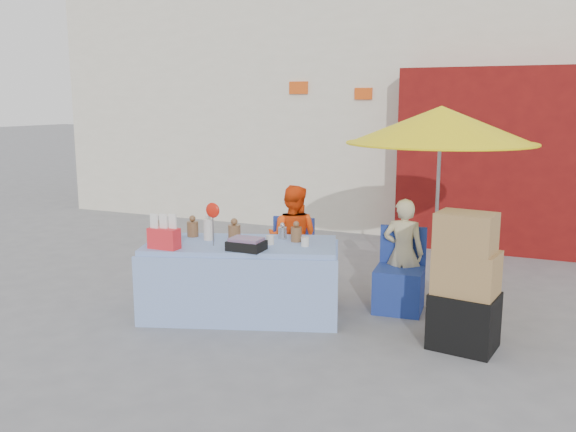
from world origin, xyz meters
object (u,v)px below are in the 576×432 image
at_px(market_table, 241,278).
at_px(vendor_orange, 293,239).
at_px(box_stack, 465,287).
at_px(vendor_beige, 403,253).
at_px(chair_left, 288,273).
at_px(umbrella, 441,126).
at_px(chair_right, 399,286).

bearing_deg(market_table, vendor_orange, 58.67).
relative_size(market_table, box_stack, 1.76).
bearing_deg(vendor_beige, chair_left, 1.17).
distance_m(vendor_beige, box_stack, 1.15).
bearing_deg(vendor_beige, umbrella, -158.39).
bearing_deg(umbrella, market_table, -149.23).
distance_m(chair_right, vendor_orange, 1.31).
height_order(chair_left, umbrella, umbrella).
distance_m(umbrella, box_stack, 1.74).
relative_size(chair_left, vendor_orange, 0.69).
relative_size(market_table, umbrella, 1.02).
height_order(vendor_orange, box_stack, vendor_orange).
distance_m(chair_left, vendor_beige, 1.30).
xyz_separation_m(chair_left, vendor_orange, (0.00, 0.13, 0.36)).
bearing_deg(vendor_beige, vendor_orange, -4.96).
relative_size(vendor_orange, vendor_beige, 1.06).
relative_size(chair_right, vendor_orange, 0.69).
height_order(market_table, umbrella, umbrella).
bearing_deg(umbrella, vendor_beige, -153.43).
relative_size(chair_right, vendor_beige, 0.74).
height_order(chair_left, vendor_orange, vendor_orange).
distance_m(market_table, umbrella, 2.53).
bearing_deg(chair_left, box_stack, -25.38).
distance_m(chair_right, umbrella, 1.69).
height_order(chair_left, box_stack, box_stack).
relative_size(chair_left, box_stack, 0.70).
xyz_separation_m(market_table, box_stack, (2.19, 0.01, 0.17)).
relative_size(vendor_beige, box_stack, 0.96).
xyz_separation_m(vendor_beige, box_stack, (0.74, -0.88, -0.02)).
bearing_deg(market_table, chair_left, 56.65).
xyz_separation_m(chair_left, vendor_beige, (1.25, 0.13, 0.32)).
relative_size(chair_left, vendor_beige, 0.74).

